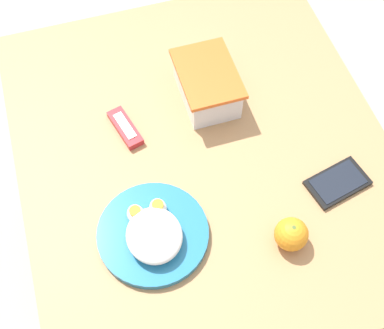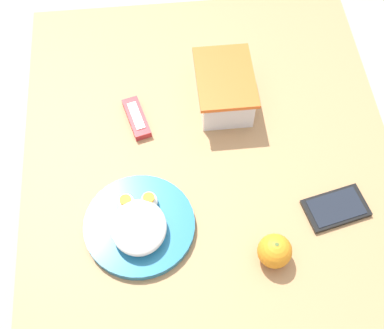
% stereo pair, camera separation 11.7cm
% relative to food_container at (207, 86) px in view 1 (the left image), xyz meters
% --- Properties ---
extents(ground_plane, '(10.00, 10.00, 0.00)m').
position_rel_food_container_xyz_m(ground_plane, '(0.14, -0.05, -0.78)').
color(ground_plane, '#B2A899').
extents(table, '(0.98, 0.84, 0.74)m').
position_rel_food_container_xyz_m(table, '(0.14, -0.05, -0.14)').
color(table, '#AD7F51').
rests_on(table, ground_plane).
extents(food_container, '(0.19, 0.13, 0.09)m').
position_rel_food_container_xyz_m(food_container, '(0.00, 0.00, 0.00)').
color(food_container, white).
rests_on(food_container, table).
extents(orange_fruit, '(0.07, 0.07, 0.07)m').
position_rel_food_container_xyz_m(orange_fruit, '(0.41, 0.05, -0.00)').
color(orange_fruit, orange).
rests_on(orange_fruit, table).
extents(rice_plate, '(0.23, 0.23, 0.06)m').
position_rel_food_container_xyz_m(rice_plate, '(0.32, -0.22, -0.02)').
color(rice_plate, teal).
rests_on(rice_plate, table).
extents(candy_bar, '(0.12, 0.07, 0.02)m').
position_rel_food_container_xyz_m(candy_bar, '(0.04, -0.21, -0.03)').
color(candy_bar, '#B7282D').
rests_on(candy_bar, table).
extents(cell_phone, '(0.11, 0.15, 0.01)m').
position_rel_food_container_xyz_m(cell_phone, '(0.32, 0.20, -0.03)').
color(cell_phone, black).
rests_on(cell_phone, table).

